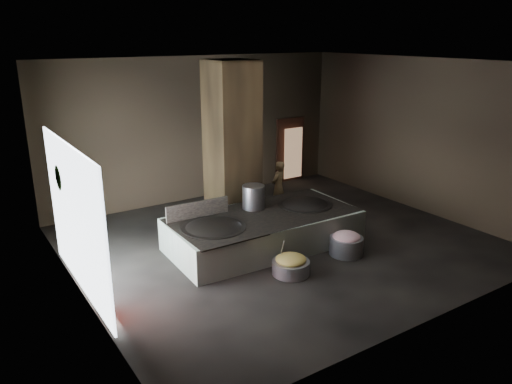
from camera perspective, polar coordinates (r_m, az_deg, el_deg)
floor at (r=12.96m, az=2.86°, el=-5.95°), size 10.00×9.00×0.10m
ceiling at (r=11.88m, az=3.21°, el=14.81°), size 10.00×9.00×0.10m
back_wall at (r=16.03m, az=-6.69°, el=7.19°), size 10.00×0.10×4.50m
front_wall at (r=9.11m, az=20.16°, el=-1.95°), size 10.00×0.10×4.50m
left_wall at (r=10.18m, az=-20.58°, el=0.03°), size 0.10×9.00×4.50m
right_wall at (r=15.68m, az=18.19°, el=6.19°), size 0.10×9.00×4.50m
pillar at (r=13.60m, az=-2.75°, el=5.40°), size 1.20×1.20×4.50m
hearth_platform at (r=12.58m, az=0.89°, el=-4.39°), size 4.81×2.43×0.82m
platform_cap at (r=12.43m, az=0.90°, el=-2.67°), size 4.62×2.22×0.03m
wok_left at (r=11.72m, az=-4.86°, el=-4.38°), size 1.49×1.49×0.41m
wok_left_rim at (r=11.69m, az=-4.87°, el=-4.07°), size 1.52×1.52×0.05m
wok_right at (r=13.25m, az=5.61°, el=-1.74°), size 1.39×1.39×0.39m
wok_right_rim at (r=13.23m, az=5.62°, el=-1.46°), size 1.42×1.42×0.05m
stock_pot at (r=12.79m, az=-0.29°, el=-0.59°), size 0.58×0.58×0.62m
splash_guard at (r=12.29m, az=-6.68°, el=-1.98°), size 1.65×0.12×0.41m
cook at (r=14.93m, az=2.57°, el=0.65°), size 0.66×0.56×1.54m
veg_basin at (r=11.28m, az=4.00°, el=-8.59°), size 0.95×0.95×0.31m
veg_fill at (r=11.20m, az=4.02°, el=-7.69°), size 0.69×0.69×0.21m
ladle at (r=11.14m, az=2.96°, el=-6.68°), size 0.12×0.33×0.60m
meat_basin at (r=12.36m, az=10.26°, el=-6.06°), size 1.06×1.06×0.44m
meat_fill at (r=12.27m, az=10.32°, el=-5.08°), size 0.67×0.67×0.26m
doorway_near at (r=16.75m, az=-2.72°, el=3.72°), size 1.18×0.08×2.38m
doorway_near_glow at (r=16.83m, az=-3.42°, el=3.60°), size 0.81×0.04×1.92m
doorway_far at (r=18.05m, az=3.87°, el=4.72°), size 1.18×0.08×2.38m
doorway_far_glow at (r=17.92m, az=4.27°, el=4.45°), size 0.77×0.04×1.81m
left_opening at (r=10.59m, az=-19.94°, el=-2.96°), size 0.04×4.20×3.10m
pavilion_sliver at (r=9.73m, az=-17.18°, el=-9.35°), size 0.05×0.90×1.70m
tree_silhouette at (r=11.46m, az=-21.11°, el=1.61°), size 0.28×1.10×1.10m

